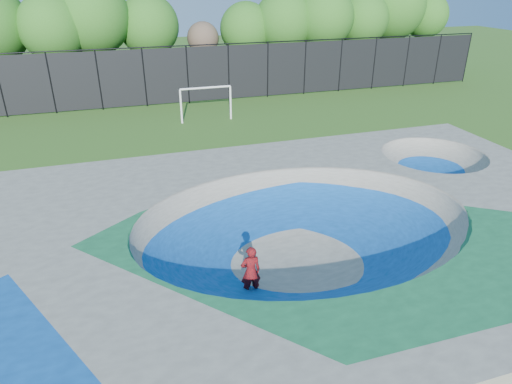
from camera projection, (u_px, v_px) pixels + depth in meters
ground at (303, 256)px, 15.08m from camera, size 120.00×120.00×0.00m
skate_deck at (304, 237)px, 14.76m from camera, size 22.00×14.00×1.50m
skater at (251, 272)px, 12.93m from camera, size 0.60×0.39×1.63m
skateboard at (251, 294)px, 13.27m from camera, size 0.78×0.22×0.05m
soccer_goal at (206, 97)px, 28.40m from camera, size 3.28×0.12×2.17m
fence at (188, 74)px, 32.22m from camera, size 48.09×0.09×4.04m
treeline at (153, 22)px, 34.92m from camera, size 53.13×7.19×8.82m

